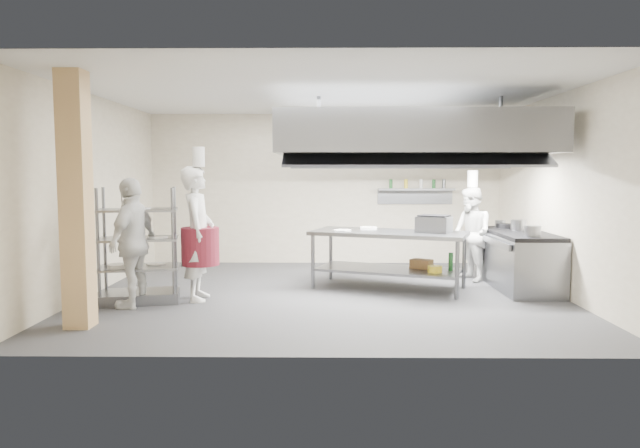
{
  "coord_description": "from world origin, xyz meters",
  "views": [
    {
      "loc": [
        0.02,
        -8.5,
        1.82
      ],
      "look_at": [
        -0.08,
        0.2,
        1.04
      ],
      "focal_mm": 32.0,
      "sensor_mm": 36.0,
      "label": 1
    }
  ],
  "objects_px": {
    "cooking_range": "(519,262)",
    "pass_rack": "(138,245)",
    "stockpot": "(519,225)",
    "chef_plating": "(133,243)",
    "griddle": "(434,224)",
    "chef_line": "(471,234)",
    "island": "(388,260)",
    "chef_head": "(198,234)"
  },
  "relations": [
    {
      "from": "stockpot",
      "to": "chef_plating",
      "type": "bearing_deg",
      "value": -164.78
    },
    {
      "from": "chef_head",
      "to": "griddle",
      "type": "height_order",
      "value": "chef_head"
    },
    {
      "from": "pass_rack",
      "to": "griddle",
      "type": "distance_m",
      "value": 4.4
    },
    {
      "from": "chef_head",
      "to": "chef_plating",
      "type": "distance_m",
      "value": 0.9
    },
    {
      "from": "chef_head",
      "to": "pass_rack",
      "type": "bearing_deg",
      "value": 95.93
    },
    {
      "from": "chef_head",
      "to": "chef_line",
      "type": "height_order",
      "value": "chef_head"
    },
    {
      "from": "griddle",
      "to": "stockpot",
      "type": "distance_m",
      "value": 1.49
    },
    {
      "from": "cooking_range",
      "to": "stockpot",
      "type": "xyz_separation_m",
      "value": [
        0.05,
        0.19,
        0.57
      ]
    },
    {
      "from": "pass_rack",
      "to": "chef_line",
      "type": "relative_size",
      "value": 1.02
    },
    {
      "from": "stockpot",
      "to": "chef_head",
      "type": "bearing_deg",
      "value": -167.3
    },
    {
      "from": "cooking_range",
      "to": "chef_plating",
      "type": "distance_m",
      "value": 5.86
    },
    {
      "from": "chef_head",
      "to": "griddle",
      "type": "distance_m",
      "value": 3.58
    },
    {
      "from": "chef_line",
      "to": "griddle",
      "type": "height_order",
      "value": "chef_line"
    },
    {
      "from": "chef_head",
      "to": "cooking_range",
      "type": "bearing_deg",
      "value": -84.34
    },
    {
      "from": "griddle",
      "to": "chef_plating",
      "type": "bearing_deg",
      "value": -137.71
    },
    {
      "from": "cooking_range",
      "to": "chef_line",
      "type": "distance_m",
      "value": 0.92
    },
    {
      "from": "chef_plating",
      "to": "pass_rack",
      "type": "bearing_deg",
      "value": -162.08
    },
    {
      "from": "chef_head",
      "to": "chef_line",
      "type": "relative_size",
      "value": 1.2
    },
    {
      "from": "pass_rack",
      "to": "island",
      "type": "bearing_deg",
      "value": 3.19
    },
    {
      "from": "chef_plating",
      "to": "stockpot",
      "type": "relative_size",
      "value": 7.17
    },
    {
      "from": "griddle",
      "to": "stockpot",
      "type": "relative_size",
      "value": 2.01
    },
    {
      "from": "chef_line",
      "to": "griddle",
      "type": "relative_size",
      "value": 3.22
    },
    {
      "from": "pass_rack",
      "to": "chef_line",
      "type": "height_order",
      "value": "pass_rack"
    },
    {
      "from": "chef_line",
      "to": "griddle",
      "type": "distance_m",
      "value": 1.12
    },
    {
      "from": "chef_line",
      "to": "chef_plating",
      "type": "distance_m",
      "value": 5.42
    },
    {
      "from": "chef_line",
      "to": "griddle",
      "type": "xyz_separation_m",
      "value": [
        -0.77,
        -0.78,
        0.23
      ]
    },
    {
      "from": "pass_rack",
      "to": "chef_plating",
      "type": "height_order",
      "value": "chef_plating"
    },
    {
      "from": "island",
      "to": "pass_rack",
      "type": "relative_size",
      "value": 1.48
    },
    {
      "from": "cooking_range",
      "to": "pass_rack",
      "type": "bearing_deg",
      "value": -169.27
    },
    {
      "from": "stockpot",
      "to": "griddle",
      "type": "bearing_deg",
      "value": -164.49
    },
    {
      "from": "cooking_range",
      "to": "chef_head",
      "type": "bearing_deg",
      "value": -169.31
    },
    {
      "from": "pass_rack",
      "to": "griddle",
      "type": "bearing_deg",
      "value": -0.7
    },
    {
      "from": "chef_line",
      "to": "chef_plating",
      "type": "relative_size",
      "value": 0.91
    },
    {
      "from": "island",
      "to": "cooking_range",
      "type": "bearing_deg",
      "value": 22.6
    },
    {
      "from": "cooking_range",
      "to": "stockpot",
      "type": "bearing_deg",
      "value": 76.59
    },
    {
      "from": "chef_head",
      "to": "griddle",
      "type": "relative_size",
      "value": 3.88
    },
    {
      "from": "cooking_range",
      "to": "griddle",
      "type": "bearing_deg",
      "value": -171.41
    },
    {
      "from": "cooking_range",
      "to": "stockpot",
      "type": "height_order",
      "value": "stockpot"
    },
    {
      "from": "chef_line",
      "to": "pass_rack",
      "type": "bearing_deg",
      "value": -86.53
    },
    {
      "from": "island",
      "to": "chef_head",
      "type": "relative_size",
      "value": 1.25
    },
    {
      "from": "pass_rack",
      "to": "chef_plating",
      "type": "bearing_deg",
      "value": -96.72
    },
    {
      "from": "griddle",
      "to": "stockpot",
      "type": "bearing_deg",
      "value": 42.69
    }
  ]
}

